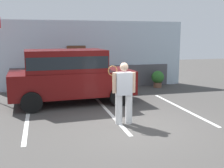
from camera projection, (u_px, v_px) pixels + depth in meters
The scene contains 8 objects.
ground_plane at pixel (135, 127), 7.80m from camera, with size 40.00×40.00×0.00m, color #423F3D.
parking_stripe_0 at pixel (27, 119), 8.47m from camera, with size 0.12×4.40×0.01m, color silver.
parking_stripe_1 at pixel (110, 113), 9.14m from camera, with size 0.12×4.40×0.01m, color silver.
parking_stripe_2 at pixel (181, 108), 9.81m from camera, with size 0.12×4.40×0.01m, color silver.
house_frontage at pixel (93, 57), 13.51m from camera, with size 9.34×0.40×3.28m.
parked_suv at pixel (69, 74), 10.33m from camera, with size 4.69×2.35×2.05m.
tennis_player_man at pixel (124, 92), 7.92m from camera, with size 0.79×0.34×1.80m.
potted_plant_by_porch at pixel (158, 78), 13.73m from camera, with size 0.63×0.63×0.83m.
Camera 1 is at (-2.56, -7.05, 2.55)m, focal length 43.83 mm.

